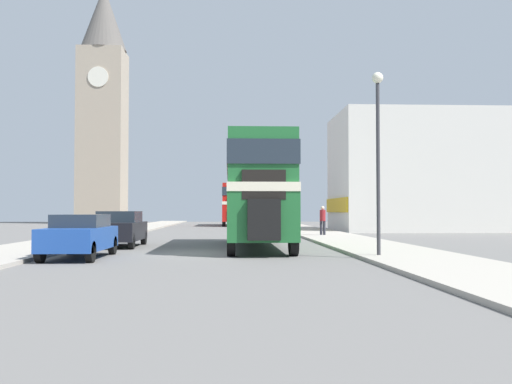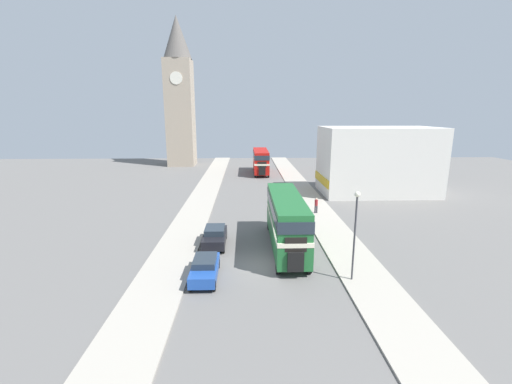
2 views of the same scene
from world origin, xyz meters
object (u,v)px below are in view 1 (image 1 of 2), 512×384
Objects in this scene: bus_distant at (235,202)px; church_tower at (103,101)px; street_lamp at (378,135)px; car_parked_near at (80,235)px; double_decker_bus at (256,186)px; pedestrian_walking at (323,219)px; car_parked_mid at (119,228)px.

bus_distant is 0.36× the size of church_tower.
bus_distant is at bearing 95.80° from street_lamp.
church_tower is at bearing 111.31° from street_lamp.
church_tower is at bearing 146.62° from bus_distant.
car_parked_near is 10.11m from street_lamp.
street_lamp is (3.64, -5.73, 1.41)m from double_decker_bus.
pedestrian_walking reaches higher than car_parked_near.
double_decker_bus is at bearing 122.45° from street_lamp.
double_decker_bus is 10.46m from pedestrian_walking.
church_tower is (-15.89, 10.47, 12.28)m from bus_distant.
car_parked_near is (-5.41, -40.28, -1.75)m from bus_distant.
bus_distant is 22.65m from church_tower.
bus_distant is 40.68m from car_parked_near.
street_lamp reaches higher than pedestrian_walking.
street_lamp reaches higher than car_parked_near.
car_parked_near is at bearing -125.33° from pedestrian_walking.
pedestrian_walking is at bearing 54.67° from car_parked_near.
church_tower reaches higher than car_parked_near.
pedestrian_walking is at bearing 65.16° from double_decker_bus.
bus_distant reaches higher than car_parked_mid.
car_parked_near is 0.70× the size of street_lamp.
double_decker_bus is 6.53× the size of pedestrian_walking.
double_decker_bus is 1.87× the size of street_lamp.
street_lamp is at bearing -92.68° from pedestrian_walking.
church_tower is at bearing 119.78° from pedestrian_walking.
car_parked_mid is 2.46× the size of pedestrian_walking.
church_tower reaches higher than double_decker_bus.
church_tower is at bearing 101.67° from car_parked_near.
double_decker_bus reaches higher than car_parked_near.
church_tower reaches higher than car_parked_mid.
church_tower is (-10.63, 44.91, 13.99)m from car_parked_mid.
car_parked_mid is (-5.27, -34.44, -1.71)m from bus_distant.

